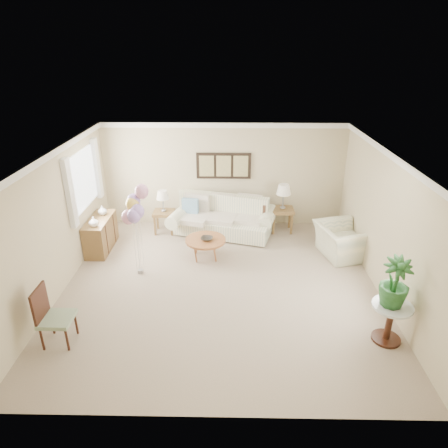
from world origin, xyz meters
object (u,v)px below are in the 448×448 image
armchair (341,241)px  accent_chair (51,315)px  balloon_cluster (135,207)px  sofa (224,220)px  coffee_table (206,241)px

armchair → accent_chair: 5.94m
armchair → accent_chair: bearing=104.9°
accent_chair → balloon_cluster: bearing=66.7°
armchair → accent_chair: accent_chair is taller
sofa → balloon_cluster: size_ratio=1.45×
sofa → armchair: (2.61, -1.08, -0.01)m
balloon_cluster → coffee_table: bearing=27.4°
sofa → balloon_cluster: balloon_cluster is taller
accent_chair → balloon_cluster: size_ratio=0.52×
accent_chair → coffee_table: bearing=51.5°
sofa → accent_chair: size_ratio=2.78×
sofa → coffee_table: bearing=-106.5°
sofa → armchair: 2.82m
sofa → balloon_cluster: bearing=-131.1°
coffee_table → armchair: size_ratio=0.81×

